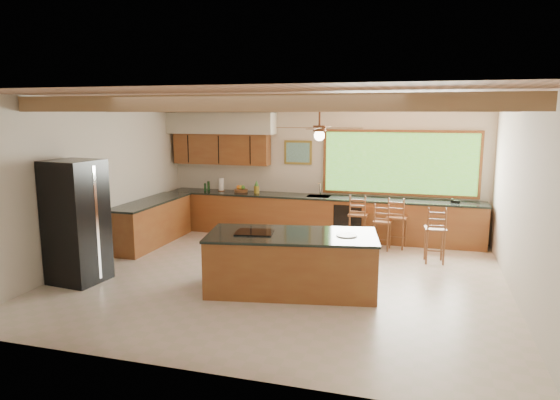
# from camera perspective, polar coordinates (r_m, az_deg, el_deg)

# --- Properties ---
(ground) EXTENTS (7.20, 7.20, 0.00)m
(ground) POSITION_cam_1_polar(r_m,az_deg,el_deg) (8.51, 0.27, -8.82)
(ground) COLOR beige
(ground) RESTS_ON ground
(room_shell) EXTENTS (7.27, 6.54, 3.02)m
(room_shell) POSITION_cam_1_polar(r_m,az_deg,el_deg) (8.75, 0.39, 6.51)
(room_shell) COLOR beige
(room_shell) RESTS_ON ground
(counter_run) EXTENTS (7.12, 3.10, 1.23)m
(counter_run) POSITION_cam_1_polar(r_m,az_deg,el_deg) (10.95, -0.24, -2.04)
(counter_run) COLOR brown
(counter_run) RESTS_ON ground
(island) EXTENTS (2.76, 1.65, 0.92)m
(island) POSITION_cam_1_polar(r_m,az_deg,el_deg) (7.79, 1.37, -7.10)
(island) COLOR brown
(island) RESTS_ON ground
(refrigerator) EXTENTS (0.85, 0.83, 2.00)m
(refrigerator) POSITION_cam_1_polar(r_m,az_deg,el_deg) (8.71, -22.25, -2.31)
(refrigerator) COLOR black
(refrigerator) RESTS_ON ground
(bar_stool_a) EXTENTS (0.39, 0.39, 1.08)m
(bar_stool_a) POSITION_cam_1_polar(r_m,az_deg,el_deg) (10.43, 8.89, -1.77)
(bar_stool_a) COLOR brown
(bar_stool_a) RESTS_ON ground
(bar_stool_b) EXTENTS (0.41, 0.41, 1.06)m
(bar_stool_b) POSITION_cam_1_polar(r_m,az_deg,el_deg) (9.53, 17.32, -3.30)
(bar_stool_b) COLOR brown
(bar_stool_b) RESTS_ON ground
(bar_stool_c) EXTENTS (0.37, 0.37, 0.96)m
(bar_stool_c) POSITION_cam_1_polar(r_m,az_deg,el_deg) (10.20, 11.62, -2.54)
(bar_stool_c) COLOR brown
(bar_stool_c) RESTS_ON ground
(bar_stool_d) EXTENTS (0.43, 0.43, 1.06)m
(bar_stool_d) POSITION_cam_1_polar(r_m,az_deg,el_deg) (10.37, 13.25, -2.06)
(bar_stool_d) COLOR brown
(bar_stool_d) RESTS_ON ground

